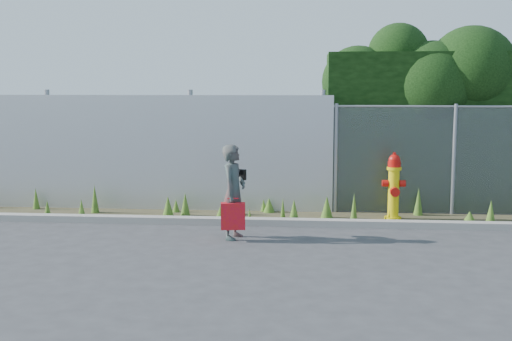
{
  "coord_description": "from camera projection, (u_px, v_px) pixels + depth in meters",
  "views": [
    {
      "loc": [
        0.59,
        -8.93,
        2.37
      ],
      "look_at": [
        -0.3,
        1.4,
        1.0
      ],
      "focal_mm": 45.0,
      "sensor_mm": 36.0,
      "label": 1
    }
  ],
  "objects": [
    {
      "name": "ground",
      "position": [
        268.0,
        253.0,
        9.18
      ],
      "size": [
        80.0,
        80.0,
        0.0
      ],
      "primitive_type": "plane",
      "color": "#373639",
      "rests_on": "ground"
    },
    {
      "name": "curb",
      "position": [
        275.0,
        222.0,
        10.95
      ],
      "size": [
        16.0,
        0.22,
        0.12
      ],
      "primitive_type": "cube",
      "color": "gray",
      "rests_on": "ground"
    },
    {
      "name": "hedge",
      "position": [
        505.0,
        107.0,
        12.47
      ],
      "size": [
        7.41,
        2.0,
        3.59
      ],
      "color": "black",
      "rests_on": "ground"
    },
    {
      "name": "fire_hydrant",
      "position": [
        394.0,
        188.0,
        11.31
      ],
      "size": [
        0.41,
        0.36,
        1.21
      ],
      "rotation": [
        0.0,
        0.0,
        0.02
      ],
      "color": "#DBC50B",
      "rests_on": "ground"
    },
    {
      "name": "woman",
      "position": [
        234.0,
        192.0,
        9.95
      ],
      "size": [
        0.48,
        0.61,
        1.47
      ],
      "primitive_type": "imported",
      "rotation": [
        0.0,
        0.0,
        1.3
      ],
      "color": "#0F635B",
      "rests_on": "ground"
    },
    {
      "name": "weed_strip",
      "position": [
        243.0,
        211.0,
        11.61
      ],
      "size": [
        16.0,
        1.3,
        0.54
      ],
      "color": "#403924",
      "rests_on": "ground"
    },
    {
      "name": "red_tote_bag",
      "position": [
        233.0,
        216.0,
        9.81
      ],
      "size": [
        0.37,
        0.14,
        0.49
      ],
      "rotation": [
        0.0,
        0.0,
        0.12
      ],
      "color": "red"
    },
    {
      "name": "black_shoulder_bag",
      "position": [
        239.0,
        175.0,
        10.13
      ],
      "size": [
        0.22,
        0.09,
        0.17
      ],
      "rotation": [
        0.0,
        0.0,
        -0.37
      ],
      "color": "black"
    },
    {
      "name": "corrugated_fence",
      "position": [
        110.0,
        152.0,
        12.28
      ],
      "size": [
        8.5,
        0.21,
        2.3
      ],
      "color": "#B1B3B8",
      "rests_on": "ground"
    }
  ]
}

